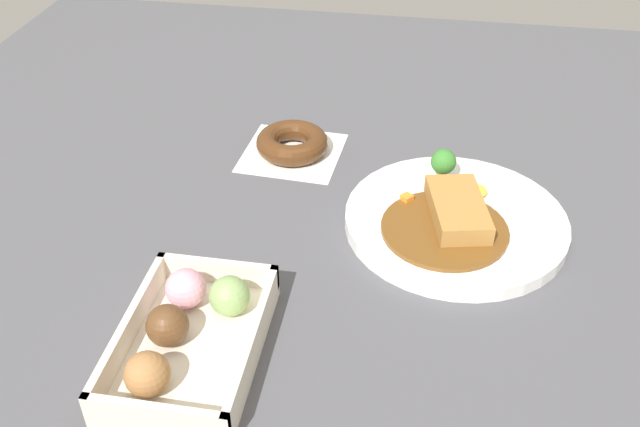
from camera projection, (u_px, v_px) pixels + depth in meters
ground_plane at (392, 268)px, 0.83m from camera, size 1.60×1.60×0.00m
curry_plate at (455, 219)px, 0.89m from camera, size 0.28×0.28×0.06m
donut_box at (189, 335)px, 0.72m from camera, size 0.21×0.14×0.06m
chocolate_ring_donut at (292, 144)px, 1.03m from camera, size 0.15×0.15×0.03m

